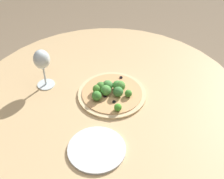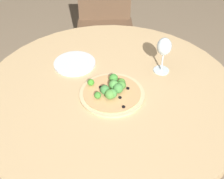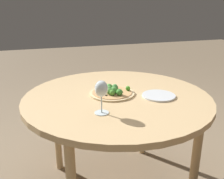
{
  "view_description": "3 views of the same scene",
  "coord_description": "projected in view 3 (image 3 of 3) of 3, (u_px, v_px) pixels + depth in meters",
  "views": [
    {
      "loc": [
        -0.23,
        -0.89,
        1.57
      ],
      "look_at": [
        0.03,
        0.02,
        0.73
      ],
      "focal_mm": 50.0,
      "sensor_mm": 36.0,
      "label": 1
    },
    {
      "loc": [
        0.93,
        0.45,
        1.59
      ],
      "look_at": [
        0.03,
        0.02,
        0.73
      ],
      "focal_mm": 50.0,
      "sensor_mm": 36.0,
      "label": 2
    },
    {
      "loc": [
        -1.36,
        0.47,
        1.24
      ],
      "look_at": [
        0.03,
        0.02,
        0.73
      ],
      "focal_mm": 40.0,
      "sensor_mm": 36.0,
      "label": 3
    }
  ],
  "objects": [
    {
      "name": "pizza",
      "position": [
        112.0,
        92.0,
        1.55
      ],
      "size": [
        0.28,
        0.28,
        0.06
      ],
      "color": "#DBBC89",
      "rests_on": "dining_table"
    },
    {
      "name": "plate_near",
      "position": [
        159.0,
        96.0,
        1.52
      ],
      "size": [
        0.2,
        0.2,
        0.01
      ],
      "color": "silver",
      "rests_on": "dining_table"
    },
    {
      "name": "dining_table",
      "position": [
        117.0,
        104.0,
        1.56
      ],
      "size": [
        1.15,
        1.15,
        0.7
      ],
      "color": "tan",
      "rests_on": "ground_plane"
    },
    {
      "name": "wine_glass",
      "position": [
        101.0,
        90.0,
        1.25
      ],
      "size": [
        0.07,
        0.07,
        0.18
      ],
      "color": "silver",
      "rests_on": "dining_table"
    }
  ]
}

